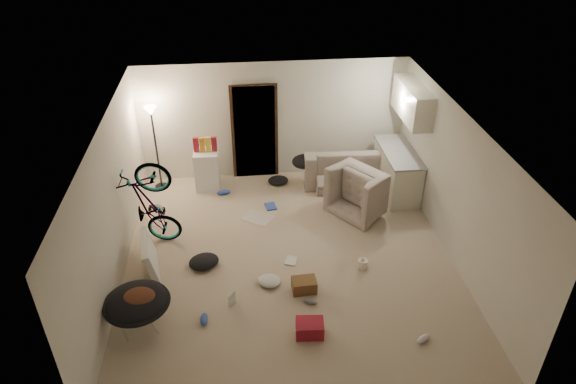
{
  "coord_description": "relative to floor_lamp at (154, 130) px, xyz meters",
  "views": [
    {
      "loc": [
        -0.75,
        -6.79,
        5.63
      ],
      "look_at": [
        0.05,
        0.6,
        0.99
      ],
      "focal_mm": 32.0,
      "sensor_mm": 36.0,
      "label": 1
    }
  ],
  "objects": [
    {
      "name": "drink_case_a",
      "position": [
        2.55,
        -3.44,
        -1.2
      ],
      "size": [
        0.39,
        0.29,
        0.22
      ],
      "primitive_type": "cube",
      "rotation": [
        0.0,
        0.0,
        0.04
      ],
      "color": "brown",
      "rests_on": "floor"
    },
    {
      "name": "kitchen_uppers",
      "position": [
        4.96,
        -0.65,
        0.64
      ],
      "size": [
        0.38,
        1.4,
        0.65
      ],
      "primitive_type": "cube",
      "color": "beige",
      "rests_on": "wall_right"
    },
    {
      "name": "sofa_drape",
      "position": [
        3.01,
        -0.2,
        -0.77
      ],
      "size": [
        0.59,
        0.5,
        0.28
      ],
      "primitive_type": "ellipsoid",
      "rotation": [
        0.0,
        0.0,
        -0.07
      ],
      "color": "black",
      "rests_on": "sofa"
    },
    {
      "name": "clothes_lump_b",
      "position": [
        2.44,
        -0.1,
        -1.24
      ],
      "size": [
        0.5,
        0.45,
        0.13
      ],
      "primitive_type": "ellipsoid",
      "rotation": [
        0.0,
        0.0,
        0.2
      ],
      "color": "black",
      "rests_on": "floor"
    },
    {
      "name": "snack_box_3",
      "position": [
        1.17,
        -0.1,
        -0.31
      ],
      "size": [
        0.11,
        0.08,
        0.3
      ],
      "primitive_type": "cube",
      "rotation": [
        0.0,
        0.0,
        -0.15
      ],
      "color": "maroon",
      "rests_on": "mini_fridge"
    },
    {
      "name": "door_trim",
      "position": [
        2.0,
        0.29,
        -0.29
      ],
      "size": [
        0.97,
        0.04,
        2.1
      ],
      "primitive_type": "cube",
      "color": "black",
      "rests_on": "floor"
    },
    {
      "name": "juicer",
      "position": [
        3.6,
        -3.0,
        -1.21
      ],
      "size": [
        0.16,
        0.16,
        0.23
      ],
      "color": "beige",
      "rests_on": "floor"
    },
    {
      "name": "saucer_chair",
      "position": [
        0.1,
        -3.95,
        -0.91
      ],
      "size": [
        0.94,
        0.94,
        0.67
      ],
      "color": "silver",
      "rests_on": "floor"
    },
    {
      "name": "drink_case_b",
      "position": [
        2.51,
        -4.34,
        -1.19
      ],
      "size": [
        0.42,
        0.32,
        0.23
      ],
      "primitive_type": "cube",
      "rotation": [
        0.0,
        0.0,
        -0.09
      ],
      "color": "maroon",
      "rests_on": "floor"
    },
    {
      "name": "shoe_2",
      "position": [
        1.0,
        -3.93,
        -1.26
      ],
      "size": [
        0.11,
        0.26,
        0.09
      ],
      "primitive_type": "ellipsoid",
      "rotation": [
        0.0,
        0.0,
        1.52
      ],
      "color": "#304EB0",
      "rests_on": "floor"
    },
    {
      "name": "clothes_lump_a",
      "position": [
        0.96,
        -2.65,
        -1.23
      ],
      "size": [
        0.63,
        0.58,
        0.16
      ],
      "primitive_type": "ellipsoid",
      "rotation": [
        0.0,
        0.0,
        0.35
      ],
      "color": "black",
      "rests_on": "floor"
    },
    {
      "name": "wall_right",
      "position": [
        5.16,
        -2.65,
        -0.06
      ],
      "size": [
        0.02,
        6.0,
        2.5
      ],
      "primitive_type": "cube",
      "color": "beige",
      "rests_on": "floor"
    },
    {
      "name": "wall_back",
      "position": [
        2.4,
        0.36,
        -0.06
      ],
      "size": [
        5.5,
        0.02,
        2.5
      ],
      "primitive_type": "cube",
      "color": "beige",
      "rests_on": "floor"
    },
    {
      "name": "wall_front",
      "position": [
        2.4,
        -5.66,
        -0.06
      ],
      "size": [
        5.5,
        0.02,
        2.5
      ],
      "primitive_type": "cube",
      "color": "beige",
      "rests_on": "floor"
    },
    {
      "name": "hoodie",
      "position": [
        0.15,
        -3.98,
        -0.71
      ],
      "size": [
        0.48,
        0.4,
        0.22
      ],
      "primitive_type": "ellipsoid",
      "rotation": [
        0.0,
        0.0,
        0.01
      ],
      "color": "#532B1C",
      "rests_on": "saucer_chair"
    },
    {
      "name": "mini_fridge",
      "position": [
        0.98,
        -0.1,
        -0.89
      ],
      "size": [
        0.5,
        0.5,
        0.84
      ],
      "primitive_type": "cube",
      "rotation": [
        0.0,
        0.0,
        -0.02
      ],
      "color": "white",
      "rests_on": "floor"
    },
    {
      "name": "wall_left",
      "position": [
        -0.36,
        -2.65,
        -0.06
      ],
      "size": [
        0.02,
        6.0,
        2.5
      ],
      "primitive_type": "cube",
      "color": "beige",
      "rests_on": "floor"
    },
    {
      "name": "book_white",
      "position": [
        2.43,
        -2.7,
        -1.3
      ],
      "size": [
        0.26,
        0.29,
        0.02
      ],
      "primitive_type": "cube",
      "rotation": [
        0.0,
        0.0,
        -0.36
      ],
      "color": "silver",
      "rests_on": "floor"
    },
    {
      "name": "counter_top",
      "position": [
        4.83,
        -0.65,
        -0.41
      ],
      "size": [
        0.64,
        1.54,
        0.04
      ],
      "primitive_type": "cube",
      "color": "gray",
      "rests_on": "kitchen_counter"
    },
    {
      "name": "book_blue",
      "position": [
        2.21,
        -1.0,
        -1.29
      ],
      "size": [
        0.24,
        0.3,
        0.03
      ],
      "primitive_type": "cube",
      "rotation": [
        0.0,
        0.0,
        0.16
      ],
      "color": "#304EB0",
      "rests_on": "floor"
    },
    {
      "name": "kitchen_counter",
      "position": [
        4.83,
        -0.65,
        -0.87
      ],
      "size": [
        0.6,
        1.5,
        0.88
      ],
      "primitive_type": "cube",
      "color": "beige",
      "rests_on": "floor"
    },
    {
      "name": "snack_box_1",
      "position": [
        0.93,
        -0.1,
        -0.31
      ],
      "size": [
        0.11,
        0.08,
        0.3
      ],
      "primitive_type": "cube",
      "rotation": [
        0.0,
        0.0,
        0.14
      ],
      "color": "orange",
      "rests_on": "mini_fridge"
    },
    {
      "name": "sofa",
      "position": [
        3.96,
        -0.2,
        -1.02
      ],
      "size": [
        1.99,
        0.86,
        0.57
      ],
      "primitive_type": "imported",
      "rotation": [
        0.0,
        0.0,
        3.09
      ],
      "color": "#3E473F",
      "rests_on": "floor"
    },
    {
      "name": "snack_box_0",
      "position": [
        0.81,
        -0.1,
        -0.31
      ],
      "size": [
        0.11,
        0.08,
        0.3
      ],
      "primitive_type": "cube",
      "rotation": [
        0.0,
        0.0,
        -0.16
      ],
      "color": "maroon",
      "rests_on": "mini_fridge"
    },
    {
      "name": "book_asset",
      "position": [
        1.36,
        -3.7,
        -1.3
      ],
      "size": [
        0.28,
        0.28,
        0.02
      ],
      "primitive_type": "imported",
      "rotation": [
        0.0,
        0.0,
        0.87
      ],
      "color": "maroon",
      "rests_on": "floor"
    },
    {
      "name": "shoe_4",
      "position": [
        4.09,
        -4.64,
        -1.26
      ],
      "size": [
        0.26,
        0.21,
        0.09
      ],
      "primitive_type": "ellipsoid",
      "rotation": [
        0.0,
        0.0,
        0.52
      ],
      "color": "white",
      "rests_on": "floor"
    },
    {
      "name": "snack_box_2",
      "position": [
        1.05,
        -0.1,
        -0.31
      ],
      "size": [
        0.11,
        0.08,
        0.3
      ],
      "primitive_type": "cube",
      "rotation": [
        0.0,
        0.0,
        0.12
      ],
      "color": "gold",
      "rests_on": "mini_fridge"
    },
    {
      "name": "clothes_lump_c",
      "position": [
        2.02,
        -3.22,
        -1.25
      ],
      "size": [
        0.44,
        0.4,
        0.12
      ],
      "primitive_type": "ellipsoid",
      "rotation": [
        0.0,
        0.0,
        -0.23
      ],
      "color": "silver",
      "rests_on": "floor"
    },
    {
      "name": "ceiling",
      "position": [
        2.4,
        -2.65,
        1.2
      ],
      "size": [
        5.5,
        6.0,
        0.02
      ],
      "primitive_type": "cube",
      "color": "white",
      "rests_on": "wall_back"
    },
    {
      "name": "shoe_3",
      "position": [
        2.61,
        -3.73,
        -1.26
      ],
      "size": [
        0.26,
        0.19,
        0.09
      ],
      "primitive_type": "ellipsoid",
      "rotation": [
        0.0,
        0.0,
        -0.43
      ],
      "color": "slate",
      "rests_on": "floor"
    },
    {
      "name": "shoe_0",
      "position": [
        1.3,
        -0.44,
        -1.25
      ],
      "size": [
        0.3,
        0.16,
        0.1
      ],
      "primitive_type": "ellipsoid",
      "rotation": [
        0.0,
        0.0,
        0.17
      ],
      "color": "#304EB0",
      "rests_on": "floor"
    },
    {
      "name": "doorway",
      "position": [
        2.0,
        0.32,
        -0.29
      ],
      "size": [
        0.85,
        0.1,
        2.04
      ],
      "primitive_type": "cube",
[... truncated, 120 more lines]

